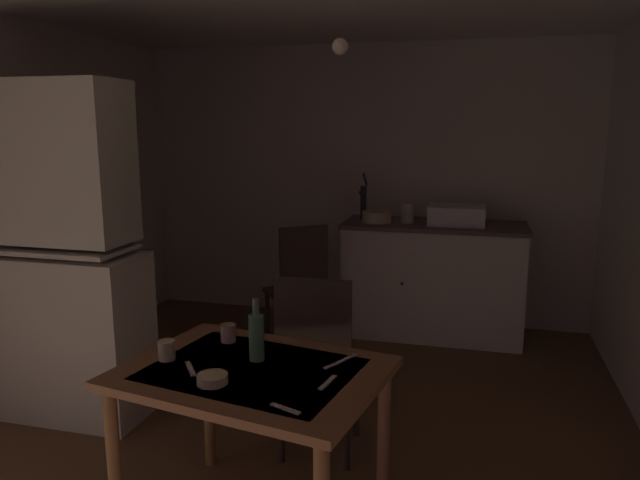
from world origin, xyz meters
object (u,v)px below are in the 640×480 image
(mug_tall, at_px, (167,350))
(chair_by_counter, at_px, (299,285))
(chair_far_side, at_px, (317,364))
(hand_pump, at_px, (363,199))
(serving_bowl_wide, at_px, (212,379))
(hutch_cabinet, at_px, (52,264))
(mixing_bowl_counter, at_px, (377,217))
(dining_table, at_px, (253,391))
(sink_basin, at_px, (457,215))
(glass_bottle, at_px, (256,336))

(mug_tall, bearing_deg, chair_by_counter, 91.00)
(chair_far_side, bearing_deg, hand_pump, 94.43)
(serving_bowl_wide, relative_size, mug_tall, 1.43)
(hutch_cabinet, distance_m, serving_bowl_wide, 1.67)
(hand_pump, bearing_deg, mixing_bowl_counter, -36.25)
(chair_far_side, distance_m, serving_bowl_wide, 0.84)
(dining_table, xyz_separation_m, mug_tall, (-0.39, -0.00, 0.14))
(mixing_bowl_counter, relative_size, mug_tall, 2.84)
(mixing_bowl_counter, bearing_deg, dining_table, -91.79)
(hutch_cabinet, distance_m, sink_basin, 2.95)
(chair_by_counter, bearing_deg, sink_basin, 27.64)
(hutch_cabinet, height_order, serving_bowl_wide, hutch_cabinet)
(hutch_cabinet, height_order, glass_bottle, hutch_cabinet)
(sink_basin, bearing_deg, hutch_cabinet, -138.82)
(mug_tall, relative_size, glass_bottle, 0.31)
(hand_pump, height_order, serving_bowl_wide, hand_pump)
(chair_far_side, bearing_deg, sink_basin, 73.56)
(sink_basin, height_order, glass_bottle, sink_basin)
(chair_far_side, relative_size, glass_bottle, 3.67)
(mixing_bowl_counter, bearing_deg, mug_tall, -100.19)
(hand_pump, height_order, mug_tall, hand_pump)
(hutch_cabinet, bearing_deg, mug_tall, -32.23)
(dining_table, height_order, chair_far_side, chair_far_side)
(mixing_bowl_counter, height_order, glass_bottle, mixing_bowl_counter)
(hutch_cabinet, distance_m, glass_bottle, 1.62)
(hand_pump, relative_size, chair_far_side, 0.40)
(hutch_cabinet, distance_m, mixing_bowl_counter, 2.47)
(hand_pump, xyz_separation_m, chair_far_side, (0.16, -2.08, -0.58))
(chair_by_counter, height_order, glass_bottle, glass_bottle)
(serving_bowl_wide, bearing_deg, sink_basin, 73.94)
(hand_pump, height_order, chair_by_counter, hand_pump)
(hand_pump, bearing_deg, chair_by_counter, -120.24)
(hutch_cabinet, relative_size, chair_by_counter, 2.00)
(sink_basin, height_order, dining_table, sink_basin)
(sink_basin, distance_m, hand_pump, 0.77)
(dining_table, bearing_deg, glass_bottle, 98.70)
(hand_pump, height_order, glass_bottle, hand_pump)
(serving_bowl_wide, bearing_deg, dining_table, 60.41)
(sink_basin, relative_size, dining_table, 0.38)
(serving_bowl_wide, distance_m, mug_tall, 0.34)
(mixing_bowl_counter, distance_m, mug_tall, 2.65)
(sink_basin, distance_m, mug_tall, 2.88)
(chair_by_counter, bearing_deg, hutch_cabinet, -128.83)
(dining_table, xyz_separation_m, chair_by_counter, (-0.42, 2.05, -0.13))
(chair_far_side, distance_m, glass_bottle, 0.62)
(mixing_bowl_counter, bearing_deg, serving_bowl_wide, -93.69)
(mug_tall, bearing_deg, hand_pump, 82.87)
(mixing_bowl_counter, xyz_separation_m, dining_table, (-0.08, -2.60, -0.34))
(mug_tall, bearing_deg, glass_bottle, 14.04)
(sink_basin, bearing_deg, dining_table, -105.09)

